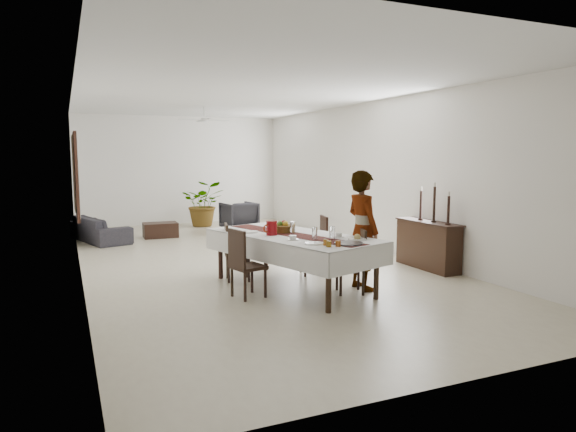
{
  "coord_description": "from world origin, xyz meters",
  "views": [
    {
      "loc": [
        -3.19,
        -9.42,
        2.03
      ],
      "look_at": [
        0.14,
        -1.77,
        1.05
      ],
      "focal_mm": 32.0,
      "sensor_mm": 36.0,
      "label": 1
    }
  ],
  "objects_px": {
    "red_pitcher": "(272,228)",
    "sofa": "(100,229)",
    "woman": "(363,230)",
    "dining_table_top": "(292,237)",
    "sideboard_body": "(428,246)"
  },
  "relations": [
    {
      "from": "red_pitcher",
      "to": "sofa",
      "type": "bearing_deg",
      "value": 110.12
    },
    {
      "from": "red_pitcher",
      "to": "woman",
      "type": "xyz_separation_m",
      "value": [
        1.27,
        -0.55,
        -0.04
      ]
    },
    {
      "from": "red_pitcher",
      "to": "sofa",
      "type": "relative_size",
      "value": 0.11
    },
    {
      "from": "dining_table_top",
      "to": "sofa",
      "type": "bearing_deg",
      "value": 94.98
    },
    {
      "from": "sideboard_body",
      "to": "sofa",
      "type": "distance_m",
      "value": 7.63
    },
    {
      "from": "dining_table_top",
      "to": "red_pitcher",
      "type": "height_order",
      "value": "red_pitcher"
    },
    {
      "from": "dining_table_top",
      "to": "woman",
      "type": "relative_size",
      "value": 1.45
    },
    {
      "from": "red_pitcher",
      "to": "woman",
      "type": "height_order",
      "value": "woman"
    },
    {
      "from": "dining_table_top",
      "to": "woman",
      "type": "height_order",
      "value": "woman"
    },
    {
      "from": "dining_table_top",
      "to": "woman",
      "type": "distance_m",
      "value": 1.07
    },
    {
      "from": "dining_table_top",
      "to": "red_pitcher",
      "type": "distance_m",
      "value": 0.35
    },
    {
      "from": "sofa",
      "to": "dining_table_top",
      "type": "bearing_deg",
      "value": -174.23
    },
    {
      "from": "dining_table_top",
      "to": "sideboard_body",
      "type": "xyz_separation_m",
      "value": [
        2.82,
        0.29,
        -0.38
      ]
    },
    {
      "from": "sideboard_body",
      "to": "sofa",
      "type": "height_order",
      "value": "sideboard_body"
    },
    {
      "from": "woman",
      "to": "red_pitcher",
      "type": "bearing_deg",
      "value": 64.62
    }
  ]
}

